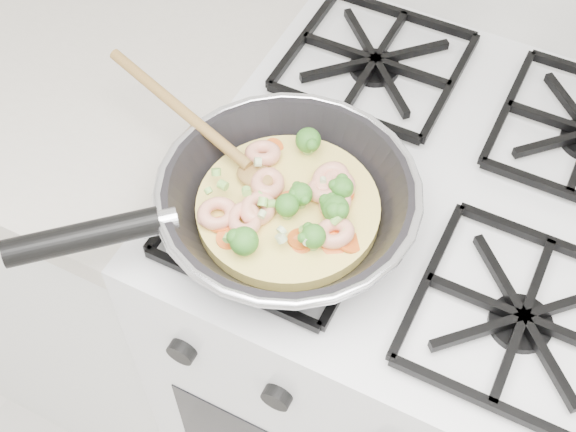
% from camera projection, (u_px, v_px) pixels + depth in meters
% --- Properties ---
extents(stove, '(0.60, 0.60, 0.92)m').
position_uv_depth(stove, '(397.00, 343.00, 1.32)').
color(stove, white).
rests_on(stove, ground).
extents(counter_left, '(1.00, 0.60, 0.90)m').
position_uv_depth(counter_left, '(25.00, 182.00, 1.54)').
color(counter_left, white).
rests_on(counter_left, ground).
extents(skillet, '(0.43, 0.37, 0.09)m').
position_uv_depth(skillet, '(284.00, 202.00, 0.87)').
color(skillet, black).
rests_on(skillet, stove).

